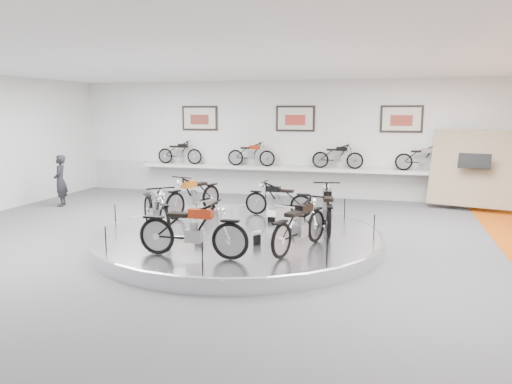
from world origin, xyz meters
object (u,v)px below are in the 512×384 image
(bike_f, at_px, (300,224))
(shelf, at_px, (293,169))
(bike_a, at_px, (327,208))
(bike_e, at_px, (193,229))
(bike_b, at_px, (278,199))
(display_platform, at_px, (238,238))
(visitor, at_px, (60,181))
(bike_d, at_px, (156,208))
(bike_c, at_px, (194,195))

(bike_f, bearing_deg, shelf, 30.48)
(bike_a, height_order, bike_e, bike_e)
(bike_b, bearing_deg, bike_f, 114.10)
(display_platform, distance_m, bike_a, 2.10)
(bike_a, height_order, bike_f, bike_a)
(display_platform, height_order, bike_b, bike_b)
(bike_f, bearing_deg, bike_b, 38.64)
(visitor, bearing_deg, bike_e, 27.01)
(bike_a, xyz_separation_m, bike_f, (-0.31, -1.67, -0.02))
(bike_a, relative_size, bike_e, 0.99)
(bike_a, distance_m, bike_f, 1.70)
(display_platform, relative_size, visitor, 3.98)
(shelf, xyz_separation_m, bike_a, (1.90, -5.84, -0.17))
(bike_d, bearing_deg, display_platform, 65.19)
(shelf, distance_m, bike_b, 4.58)
(bike_b, distance_m, bike_e, 4.02)
(bike_d, height_order, bike_e, bike_d)
(display_platform, distance_m, bike_e, 2.22)
(bike_f, bearing_deg, bike_d, 97.94)
(bike_b, bearing_deg, bike_d, 50.25)
(display_platform, xyz_separation_m, shelf, (0.00, 6.40, 0.85))
(bike_a, height_order, bike_d, bike_d)
(display_platform, height_order, bike_d, bike_d)
(display_platform, height_order, bike_a, bike_a)
(bike_c, height_order, bike_f, bike_c)
(display_platform, relative_size, bike_e, 3.55)
(display_platform, xyz_separation_m, bike_b, (0.50, 1.86, 0.60))
(bike_a, bearing_deg, display_platform, 96.32)
(bike_e, bearing_deg, visitor, 141.60)
(visitor, bearing_deg, bike_a, 49.34)
(bike_b, relative_size, bike_f, 0.87)
(bike_b, bearing_deg, visitor, -4.52)
(bike_d, bearing_deg, bike_f, 38.91)
(bike_a, relative_size, bike_d, 0.99)
(bike_f, bearing_deg, bike_e, 137.23)
(bike_a, distance_m, visitor, 8.95)
(bike_a, distance_m, bike_c, 3.65)
(visitor, bearing_deg, bike_f, 38.76)
(bike_c, height_order, visitor, visitor)
(bike_f, bearing_deg, bike_a, 7.90)
(bike_b, height_order, bike_e, bike_e)
(shelf, distance_m, bike_f, 7.68)
(bike_c, height_order, bike_e, bike_e)
(display_platform, relative_size, bike_d, 3.53)
(bike_b, height_order, bike_c, bike_c)
(shelf, xyz_separation_m, bike_f, (1.59, -7.51, -0.19))
(bike_e, height_order, visitor, visitor)
(bike_b, xyz_separation_m, bike_e, (-0.71, -3.96, 0.08))
(visitor, bearing_deg, bike_b, 56.23)
(shelf, height_order, bike_e, bike_e)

